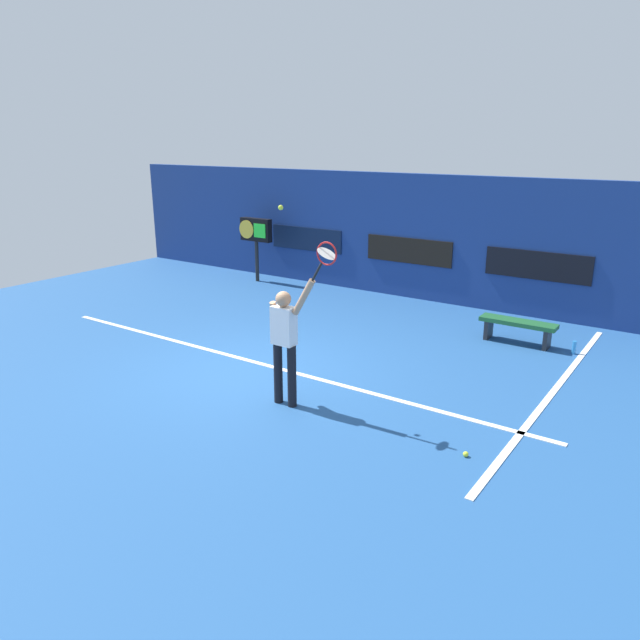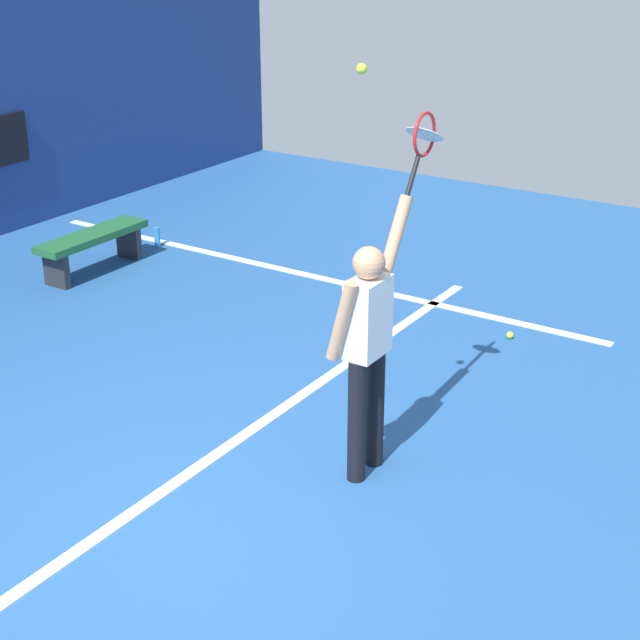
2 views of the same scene
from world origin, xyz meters
The scene contains 9 objects.
ground_plane centered at (0.00, 0.00, 0.00)m, with size 18.00×18.00×0.00m, color #23518C.
court_baseline centered at (0.00, 0.34, 0.01)m, with size 10.00×0.10×0.01m, color white.
court_sideline centered at (4.42, 2.00, 0.01)m, with size 0.10×7.00×0.01m, color white.
tennis_player centered at (1.32, -0.68, 1.01)m, with size 0.78×0.31×1.93m.
tennis_racket centered at (2.01, -0.68, 2.26)m, with size 0.46×0.27×0.61m.
tennis_ball centered at (1.25, -0.64, 2.82)m, with size 0.07×0.07×0.07m, color #CCE033.
court_bench centered at (3.25, 3.92, 0.34)m, with size 1.40×0.36×0.45m.
water_bottle centered at (4.27, 3.92, 0.12)m, with size 0.07×0.07×0.24m, color #338CD8.
spare_ball centered at (4.05, -0.64, 0.03)m, with size 0.07×0.07×0.07m, color #CCE033.
Camera 2 is at (-3.88, -3.68, 3.72)m, focal length 54.61 mm.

